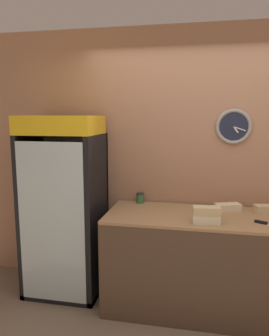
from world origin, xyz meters
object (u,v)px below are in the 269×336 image
sandwich_flat_right (267,209)px  condiment_jar (140,198)px  sandwich_stack_bottom (206,219)px  beverage_cooler (66,197)px  sandwich_flat_left (228,207)px  sandwich_stack_middle (207,211)px  chefs_knife (268,224)px

sandwich_flat_right → condiment_jar: 1.24m
sandwich_stack_bottom → beverage_cooler: bearing=166.9°
sandwich_flat_right → condiment_jar: size_ratio=2.24×
sandwich_flat_left → sandwich_stack_bottom: bearing=-116.5°
beverage_cooler → sandwich_stack_middle: bearing=-13.1°
sandwich_stack_middle → condiment_jar: size_ratio=2.21×
sandwich_stack_bottom → condiment_jar: size_ratio=2.22×
chefs_knife → condiment_jar: size_ratio=2.82×
beverage_cooler → condiment_jar: size_ratio=17.04×
beverage_cooler → sandwich_flat_right: (1.97, 0.09, -0.04)m
sandwich_stack_bottom → sandwich_flat_left: (0.21, 0.42, -0.00)m
sandwich_flat_left → chefs_knife: 0.47m
sandwich_stack_middle → condiment_jar: (-0.67, 0.53, -0.06)m
beverage_cooler → chefs_knife: 1.94m
beverage_cooler → sandwich_flat_left: (1.62, 0.09, -0.04)m
sandwich_stack_middle → sandwich_flat_right: size_ratio=0.99×
beverage_cooler → sandwich_flat_right: 1.97m
sandwich_stack_middle → chefs_knife: sandwich_stack_middle is taller
chefs_knife → sandwich_stack_bottom: bearing=-173.3°
chefs_knife → condiment_jar: 1.27m
sandwich_stack_bottom → chefs_knife: 0.52m
beverage_cooler → sandwich_stack_middle: beverage_cooler is taller
sandwich_stack_middle → sandwich_flat_right: sandwich_stack_middle is taller
sandwich_flat_right → condiment_jar: (-1.23, 0.12, 0.02)m
sandwich_stack_bottom → sandwich_flat_left: size_ratio=0.91×
beverage_cooler → sandwich_stack_middle: 1.45m
chefs_knife → condiment_jar: (-1.18, 0.47, 0.04)m
sandwich_flat_left → sandwich_flat_right: sandwich_flat_right is taller
sandwich_stack_bottom → sandwich_flat_left: sandwich_stack_bottom is taller
sandwich_stack_middle → sandwich_flat_right: (0.56, 0.41, -0.07)m
sandwich_stack_bottom → sandwich_stack_middle: sandwich_stack_middle is taller
sandwich_flat_right → chefs_knife: (-0.05, -0.35, -0.03)m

